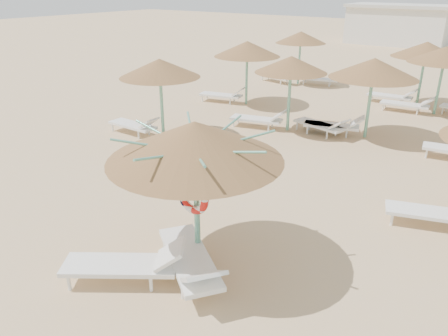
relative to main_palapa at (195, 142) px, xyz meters
The scene contains 6 objects.
ground 2.47m from the main_palapa, 97.78° to the right, with size 120.00×120.00×0.00m, color tan.
main_palapa is the anchor object (origin of this frame).
lounger_main_a 2.49m from the main_palapa, 115.63° to the right, with size 2.17×1.78×0.80m.
lounger_main_b 2.14m from the main_palapa, 62.05° to the right, with size 2.28×1.90×0.84m.
palapa_field 10.05m from the main_palapa, 81.72° to the left, with size 20.16×13.79×2.73m.
service_hut 35.28m from the main_palapa, 99.85° to the left, with size 8.40×4.40×3.25m.
Camera 1 is at (4.62, -5.28, 5.03)m, focal length 35.00 mm.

